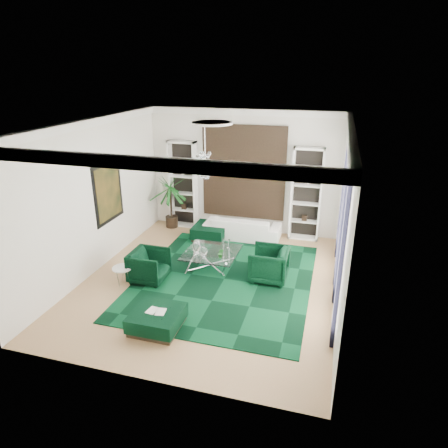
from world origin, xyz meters
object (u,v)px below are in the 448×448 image
(sofa, at_px, (242,227))
(coffee_table, at_px, (211,260))
(ottoman_side, at_px, (210,232))
(armchair_left, at_px, (149,266))
(ottoman_front, at_px, (157,320))
(armchair_right, at_px, (269,264))
(palm, at_px, (171,195))
(side_table, at_px, (123,276))

(sofa, bearing_deg, coffee_table, 81.79)
(ottoman_side, bearing_deg, armchair_left, -102.86)
(sofa, distance_m, ottoman_front, 4.99)
(armchair_right, height_order, coffee_table, armchair_right)
(ottoman_side, distance_m, palm, 1.85)
(sofa, xyz_separation_m, armchair_right, (1.23, -2.37, 0.08))
(coffee_table, xyz_separation_m, side_table, (-1.78, -1.42, -0.00))
(armchair_left, distance_m, side_table, 0.66)
(ottoman_side, bearing_deg, palm, 158.39)
(sofa, relative_size, ottoman_side, 2.35)
(sofa, relative_size, palm, 1.06)
(coffee_table, bearing_deg, side_table, -141.41)
(ottoman_side, bearing_deg, armchair_right, -43.12)
(sofa, distance_m, side_table, 4.16)
(ottoman_front, bearing_deg, sofa, 83.32)
(ottoman_front, bearing_deg, armchair_right, 55.10)
(sofa, relative_size, side_table, 4.86)
(sofa, bearing_deg, armchair_right, 117.40)
(side_table, bearing_deg, armchair_right, 20.29)
(side_table, bearing_deg, sofa, 59.77)
(ottoman_side, xyz_separation_m, side_table, (-1.17, -3.24, 0.01))
(armchair_right, height_order, palm, palm)
(ottoman_side, bearing_deg, sofa, 20.65)
(armchair_left, bearing_deg, ottoman_front, -150.20)
(coffee_table, distance_m, ottoman_front, 2.80)
(sofa, height_order, ottoman_front, sofa)
(armchair_left, bearing_deg, coffee_table, -50.68)
(sofa, height_order, armchair_left, armchair_left)
(ottoman_side, bearing_deg, side_table, -109.79)
(armchair_left, bearing_deg, palm, 14.09)
(ottoman_front, height_order, palm, palm)
(armchair_right, bearing_deg, sofa, -152.60)
(side_table, height_order, palm, palm)
(armchair_left, xyz_separation_m, ottoman_front, (1.00, -1.75, -0.20))
(armchair_right, xyz_separation_m, ottoman_front, (-1.81, -2.59, -0.22))
(armchair_left, bearing_deg, sofa, -26.21)
(armchair_right, relative_size, ottoman_side, 0.93)
(armchair_left, bearing_deg, side_table, 126.71)
(armchair_left, xyz_separation_m, armchair_right, (2.81, 0.84, 0.02))
(side_table, relative_size, palm, 0.22)
(armchair_left, relative_size, coffee_table, 0.64)
(coffee_table, relative_size, ottoman_front, 1.38)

